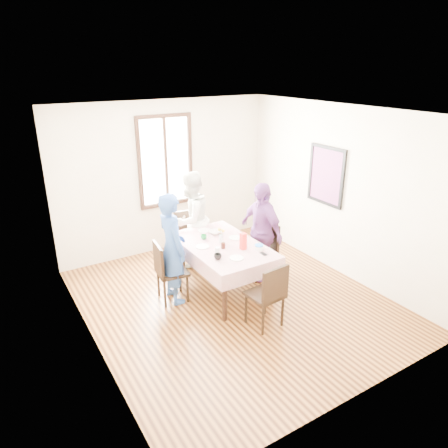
{
  "coord_description": "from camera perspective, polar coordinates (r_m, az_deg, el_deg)",
  "views": [
    {
      "loc": [
        -2.88,
        -4.42,
        3.27
      ],
      "look_at": [
        0.03,
        0.31,
        1.1
      ],
      "focal_mm": 33.26,
      "sensor_mm": 36.0,
      "label": 1
    }
  ],
  "objects": [
    {
      "name": "serving_bowl",
      "position": [
        6.5,
        -1.23,
        -1.13
      ],
      "size": [
        0.22,
        0.22,
        0.05
      ],
      "primitive_type": "imported",
      "rotation": [
        0.0,
        0.0,
        0.14
      ],
      "color": "white",
      "rests_on": "tablecloth"
    },
    {
      "name": "drinking_glass",
      "position": [
        5.82,
        -0.94,
        -3.67
      ],
      "size": [
        0.07,
        0.07,
        0.1
      ],
      "primitive_type": "cylinder",
      "color": "silver",
      "rests_on": "tablecloth"
    },
    {
      "name": "mug_flag",
      "position": [
        6.19,
        2.59,
        -2.19
      ],
      "size": [
        0.1,
        0.1,
        0.08
      ],
      "primitive_type": "imported",
      "rotation": [
        0.0,
        0.0,
        0.18
      ],
      "color": "red",
      "rests_on": "tablecloth"
    },
    {
      "name": "window_frame",
      "position": [
        7.43,
        -8.06,
        8.54
      ],
      "size": [
        1.02,
        0.06,
        1.62
      ],
      "primitive_type": "cube",
      "color": "black",
      "rests_on": "back_wall"
    },
    {
      "name": "ground",
      "position": [
        6.21,
        1.3,
        -10.45
      ],
      "size": [
        4.5,
        4.5,
        0.0
      ],
      "primitive_type": "plane",
      "color": "black",
      "rests_on": "ground"
    },
    {
      "name": "person_left",
      "position": [
        5.92,
        -7.13,
        -3.33
      ],
      "size": [
        0.4,
        0.6,
        1.63
      ],
      "primitive_type": "imported",
      "rotation": [
        0.0,
        0.0,
        1.55
      ],
      "color": "#28498E",
      "rests_on": "ground"
    },
    {
      "name": "plate_far",
      "position": [
        6.62,
        -2.77,
        -0.89
      ],
      "size": [
        0.2,
        0.2,
        0.01
      ],
      "primitive_type": "cylinder",
      "color": "white",
      "rests_on": "tablecloth"
    },
    {
      "name": "chair_near",
      "position": [
        5.5,
        5.62,
        -9.59
      ],
      "size": [
        0.45,
        0.45,
        0.91
      ],
      "primitive_type": "cube",
      "rotation": [
        0.0,
        0.0,
        0.09
      ],
      "color": "black",
      "rests_on": "ground"
    },
    {
      "name": "flower_bunch",
      "position": [
        6.12,
        -0.41,
        -1.09
      ],
      "size": [
        0.09,
        0.09,
        0.1
      ],
      "primitive_type": null,
      "color": "yellow",
      "rests_on": "flower_vase"
    },
    {
      "name": "back_wall",
      "position": [
        7.52,
        -8.0,
        6.34
      ],
      "size": [
        4.0,
        0.0,
        4.0
      ],
      "primitive_type": "plane",
      "rotation": [
        1.57,
        0.0,
        0.0
      ],
      "color": "beige",
      "rests_on": "ground"
    },
    {
      "name": "mug_black",
      "position": [
        5.66,
        -0.86,
        -4.5
      ],
      "size": [
        0.13,
        0.13,
        0.08
      ],
      "primitive_type": "imported",
      "rotation": [
        0.0,
        0.0,
        -0.32
      ],
      "color": "black",
      "rests_on": "tablecloth"
    },
    {
      "name": "chair_far",
      "position": [
        7.11,
        -4.71,
        -2.06
      ],
      "size": [
        0.48,
        0.48,
        0.91
      ],
      "primitive_type": "cube",
      "rotation": [
        0.0,
        0.0,
        2.98
      ],
      "color": "black",
      "rests_on": "ground"
    },
    {
      "name": "smartphone",
      "position": [
        5.85,
        5.47,
        -4.11
      ],
      "size": [
        0.06,
        0.12,
        0.01
      ],
      "primitive_type": "cube",
      "color": "black",
      "rests_on": "tablecloth"
    },
    {
      "name": "flower_vase",
      "position": [
        6.17,
        -0.41,
        -2.04
      ],
      "size": [
        0.06,
        0.06,
        0.12
      ],
      "primitive_type": "cylinder",
      "color": "silver",
      "rests_on": "tablecloth"
    },
    {
      "name": "dining_table",
      "position": [
        6.3,
        -0.24,
        -6.01
      ],
      "size": [
        0.91,
        1.55,
        0.75
      ],
      "primitive_type": "cube",
      "color": "black",
      "rests_on": "ground"
    },
    {
      "name": "person_right",
      "position": [
        6.54,
        5.08,
        -1.0
      ],
      "size": [
        0.43,
        0.95,
        1.59
      ],
      "primitive_type": "imported",
      "rotation": [
        0.0,
        0.0,
        -1.52
      ],
      "color": "#6E397C",
      "rests_on": "ground"
    },
    {
      "name": "art_poster",
      "position": [
        6.99,
        13.89,
        6.47
      ],
      "size": [
        0.04,
        0.76,
        0.96
      ],
      "primitive_type": "cube",
      "color": "red",
      "rests_on": "right_wall"
    },
    {
      "name": "butter_tub",
      "position": [
        5.97,
        4.84,
        -3.25
      ],
      "size": [
        0.12,
        0.12,
        0.06
      ],
      "primitive_type": "cylinder",
      "color": "white",
      "rests_on": "tablecloth"
    },
    {
      "name": "chair_left",
      "position": [
        6.07,
        -7.15,
        -6.48
      ],
      "size": [
        0.47,
        0.47,
        0.91
      ],
      "primitive_type": "cube",
      "rotation": [
        0.0,
        0.0,
        -1.7
      ],
      "color": "black",
      "rests_on": "ground"
    },
    {
      "name": "juice_carton",
      "position": [
        5.94,
        2.65,
        -2.38
      ],
      "size": [
        0.08,
        0.08,
        0.24
      ],
      "primitive_type": "cube",
      "color": "red",
      "rests_on": "tablecloth"
    },
    {
      "name": "person_far",
      "position": [
        6.96,
        -4.73,
        0.65
      ],
      "size": [
        0.98,
        0.9,
        1.64
      ],
      "primitive_type": "imported",
      "rotation": [
        0.0,
        0.0,
        3.57
      ],
      "color": "white",
      "rests_on": "ground"
    },
    {
      "name": "plate_right",
      "position": [
        6.34,
        1.56,
        -1.9
      ],
      "size": [
        0.2,
        0.2,
        0.01
      ],
      "primitive_type": "cylinder",
      "color": "white",
      "rests_on": "tablecloth"
    },
    {
      "name": "mug_green",
      "position": [
        6.3,
        -2.8,
        -1.8
      ],
      "size": [
        0.1,
        0.1,
        0.07
      ],
      "primitive_type": "imported",
      "rotation": [
        0.0,
        0.0,
        -0.12
      ],
      "color": "#0C7226",
      "rests_on": "tablecloth"
    },
    {
      "name": "butter_lid",
      "position": [
        5.96,
        4.85,
        -2.93
      ],
      "size": [
        0.12,
        0.12,
        0.01
      ],
      "primitive_type": "cylinder",
      "color": "blue",
      "rests_on": "butter_tub"
    },
    {
      "name": "right_wall",
      "position": [
        6.86,
        15.62,
        4.29
      ],
      "size": [
        0.0,
        4.5,
        4.5
      ],
      "primitive_type": "plane",
      "rotation": [
        1.57,
        0.0,
        -1.57
      ],
      "color": "beige",
      "rests_on": "ground"
    },
    {
      "name": "plate_left",
      "position": [
        6.05,
        -2.99,
        -3.11
      ],
      "size": [
        0.2,
        0.2,
        0.01
      ],
      "primitive_type": "cylinder",
      "color": "white",
      "rests_on": "tablecloth"
    },
    {
      "name": "tablecloth",
      "position": [
        6.14,
        -0.24,
        -2.85
      ],
      "size": [
        1.03,
        1.67,
        0.01
      ],
      "primitive_type": "cube",
      "color": "#5B0817",
      "rests_on": "dining_table"
    },
    {
      "name": "jam_jar",
      "position": [
        5.98,
        -0.12,
        -2.98
      ],
      "size": [
        0.06,
        0.06,
        0.09
      ],
      "primitive_type": "cylinder",
      "color": "black",
      "rests_on": "tablecloth"
    },
    {
      "name": "chair_right",
      "position": [
        6.69,
        5.13,
        -3.64
      ],
      "size": [
        0.47,
        0.47,
        0.91
      ],
      "primitive_type": "cube",
      "rotation": [
        0.0,
        0.0,
        1.43
      ],
      "color": "black",
      "rests_on": "ground"
    },
    {
      "name": "plate_near",
      "position": [
        5.71,
        1.74,
        -4.68
      ],
      "size": [
        0.2,
        0.2,
        0.01
      ],
      "primitive_type": "cylinder",
      "color": "white",
      "rests_on": "tablecloth"
    },
    {
      "name": "window_pane",
      "position": [
        7.44,
        -8.09,
        8.55
      ],
      "size": [
        0.9,
        0.02,
        1.5
      ],
      "primitive_type": "cube",
      "color": "white",
      "rests_on": "back_wall"
    }
  ]
}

